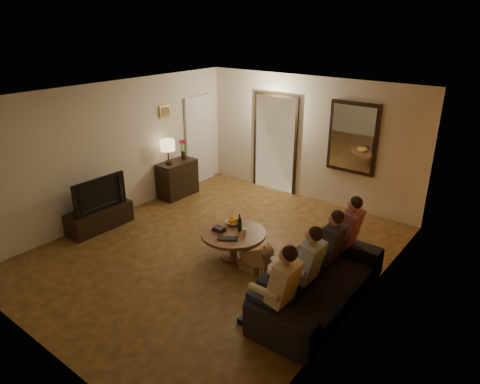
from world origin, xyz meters
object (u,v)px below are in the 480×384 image
Objects in this scene: tv at (96,193)px; bowl at (233,223)px; person_b at (304,273)px; dog at (255,256)px; table_lamp at (168,152)px; wine_bottle at (240,222)px; sofa at (321,282)px; laptop at (227,240)px; tv_stand at (100,218)px; person_c at (326,254)px; person_a at (279,295)px; person_d at (344,238)px; dresser at (177,179)px; coffee_table at (233,244)px.

tv is 4.10× the size of bowl.
person_b is 2.14× the size of dog.
table_lamp reaches higher than dog.
table_lamp is at bearing 157.83° from dog.
sofa is at bearing -11.62° from wine_bottle.
laptop is at bearing -80.83° from tv.
tv_stand is 3.22m from dog.
person_c is 1.80m from bowl.
person_c is (4.23, 0.78, -0.11)m from tv.
tv_stand is 3.92× the size of wine_bottle.
person_a is at bearing -5.71° from tv_stand.
sofa is 0.41m from person_b.
table_lamp is 4.58m from sofa.
sofa is (4.33, -1.32, -0.70)m from table_lamp.
table_lamp is at bearing 159.81° from wine_bottle.
person_d is at bearing 18.04° from tv_stand.
tv reaches higher than tv_stand.
person_c reaches higher than tv.
person_b and person_d have the same top height.
coffee_table is (2.62, -1.30, -0.16)m from dresser.
tv is at bearing -90.00° from dresser.
tv_stand is at bearing -161.96° from person_d.
tv_stand is at bearing -164.65° from coffee_table.
person_d is (4.23, 1.38, 0.40)m from tv_stand.
coffee_table is at bearing -157.76° from person_d.
person_d is 1.85m from bowl.
dresser is 2.83× the size of wine_bottle.
dresser is 2.93m from wine_bottle.
wine_bottle is at bearing 17.05° from tv_stand.
table_lamp is at bearing 166.40° from person_c.
dresser is 2.93m from coffee_table.
dresser is at bearing 156.46° from person_b.
laptop is (-1.51, -0.94, -0.14)m from person_d.
wine_bottle is (-1.66, 0.34, 0.26)m from sofa.
dresser is 3.49m from dog.
wine_bottle is (-1.56, 0.04, 0.01)m from person_c.
tv_stand is 1.01× the size of person_d.
wine_bottle is (-1.56, -0.56, 0.01)m from person_d.
dresser is 0.73× the size of person_a.
person_a is 3.87× the size of wine_bottle.
laptop is (-1.51, 0.26, -0.14)m from person_b.
person_a is at bearing -27.73° from table_lamp.
dresser is at bearing 0.00° from tv.
bowl is at bearing 142.75° from person_a.
sofa is 0.94m from person_a.
person_d is 1.37m from dog.
dresser is 3.38× the size of bowl.
tv_stand is 4.27m from person_a.
coffee_table is (2.62, 0.72, 0.02)m from tv_stand.
wine_bottle reaches higher than laptop.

